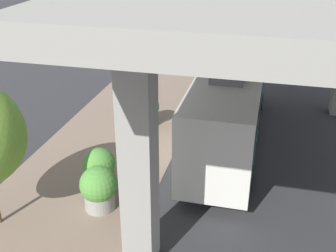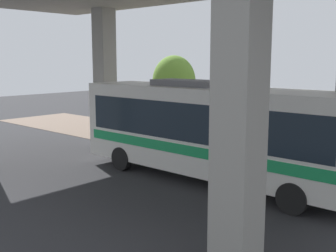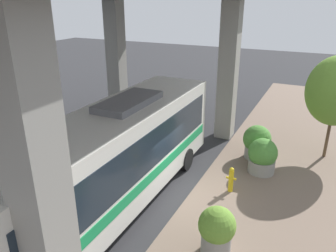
{
  "view_description": "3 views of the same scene",
  "coord_description": "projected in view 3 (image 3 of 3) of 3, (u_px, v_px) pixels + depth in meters",
  "views": [
    {
      "loc": [
        3.65,
        -15.75,
        9.19
      ],
      "look_at": [
        -0.33,
        0.18,
        1.22
      ],
      "focal_mm": 45.0,
      "sensor_mm": 36.0,
      "label": 1
    },
    {
      "loc": [
        15.03,
        11.19,
        4.69
      ],
      "look_at": [
        0.92,
        -1.51,
        1.66
      ],
      "focal_mm": 45.0,
      "sensor_mm": 36.0,
      "label": 2
    },
    {
      "loc": [
        -4.06,
        10.17,
        7.29
      ],
      "look_at": [
        1.36,
        -1.0,
        2.37
      ],
      "focal_mm": 35.0,
      "sensor_mm": 36.0,
      "label": 3
    }
  ],
  "objects": [
    {
      "name": "sidewalk_strip",
      "position": [
        266.0,
        217.0,
        11.62
      ],
      "size": [
        6.0,
        40.0,
        0.02
      ],
      "color": "#7A6656",
      "rests_on": "ground"
    },
    {
      "name": "fire_hydrant",
      "position": [
        231.0,
        180.0,
        12.95
      ],
      "size": [
        0.4,
        0.19,
        1.08
      ],
      "color": "gold",
      "rests_on": "ground"
    },
    {
      "name": "planter_middle",
      "position": [
        257.0,
        142.0,
        15.59
      ],
      "size": [
        1.32,
        1.32,
        1.66
      ],
      "color": "gray",
      "rests_on": "ground"
    },
    {
      "name": "planter_front",
      "position": [
        217.0,
        230.0,
        9.71
      ],
      "size": [
        1.13,
        1.13,
        1.59
      ],
      "color": "gray",
      "rests_on": "ground"
    },
    {
      "name": "overpass",
      "position": [
        91.0,
        7.0,
        11.9
      ],
      "size": [
        9.4,
        20.86,
        7.91
      ],
      "color": "gray",
      "rests_on": "ground"
    },
    {
      "name": "ground_plane",
      "position": [
        188.0,
        196.0,
        12.84
      ],
      "size": [
        80.0,
        80.0,
        0.0
      ],
      "primitive_type": "plane",
      "color": "#2D2D30",
      "rests_on": "ground"
    },
    {
      "name": "bus",
      "position": [
        114.0,
        156.0,
        11.46
      ],
      "size": [
        2.74,
        11.48,
        3.88
      ],
      "color": "silver",
      "rests_on": "ground"
    },
    {
      "name": "planter_back",
      "position": [
        262.0,
        156.0,
        14.31
      ],
      "size": [
        1.26,
        1.26,
        1.6
      ],
      "color": "gray",
      "rests_on": "ground"
    }
  ]
}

